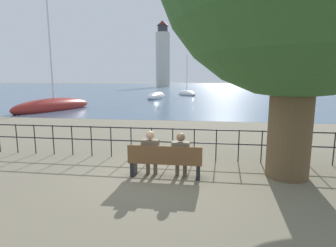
{
  "coord_description": "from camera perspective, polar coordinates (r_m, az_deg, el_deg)",
  "views": [
    {
      "loc": [
        1.01,
        -6.74,
        2.57
      ],
      "look_at": [
        0.0,
        0.5,
        1.38
      ],
      "focal_mm": 28.0,
      "sensor_mm": 36.0,
      "label": 1
    }
  ],
  "objects": [
    {
      "name": "promenade_railing",
      "position": [
        8.63,
        1.03,
        -3.34
      ],
      "size": [
        12.76,
        0.04,
        1.05
      ],
      "color": "black",
      "rests_on": "ground_plane"
    },
    {
      "name": "seated_person_left",
      "position": [
        7.15,
        -3.83,
        -6.01
      ],
      "size": [
        0.47,
        0.35,
        1.26
      ],
      "color": "brown",
      "rests_on": "ground_plane"
    },
    {
      "name": "harbor_lighthouse",
      "position": [
        120.16,
        -1.15,
        14.38
      ],
      "size": [
        6.29,
        6.29,
        28.77
      ],
      "color": "beige",
      "rests_on": "ground_plane"
    },
    {
      "name": "sailboat_2",
      "position": [
        39.15,
        -2.52,
        5.92
      ],
      "size": [
        2.36,
        7.39,
        9.57
      ],
      "rotation": [
        0.0,
        0.0,
        -0.06
      ],
      "color": "white",
      "rests_on": "ground_plane"
    },
    {
      "name": "ground_plane",
      "position": [
        7.28,
        -0.56,
        -11.43
      ],
      "size": [
        1000.0,
        1000.0,
        0.0
      ],
      "primitive_type": "plane",
      "color": "#7A705B"
    },
    {
      "name": "harbor_water",
      "position": [
        166.93,
        7.71,
        8.26
      ],
      "size": [
        600.0,
        300.0,
        0.01
      ],
      "color": "#47607A",
      "rests_on": "ground_plane"
    },
    {
      "name": "sailboat_4",
      "position": [
        48.36,
        4.1,
        6.49
      ],
      "size": [
        4.81,
        7.67,
        7.6
      ],
      "rotation": [
        0.0,
        0.0,
        0.38
      ],
      "color": "white",
      "rests_on": "ground_plane"
    },
    {
      "name": "park_bench",
      "position": [
        7.08,
        -0.64,
        -8.29
      ],
      "size": [
        1.97,
        0.45,
        0.9
      ],
      "color": "brown",
      "rests_on": "ground_plane"
    },
    {
      "name": "sailboat_0",
      "position": [
        44.83,
        24.61,
        5.44
      ],
      "size": [
        3.69,
        7.64,
        9.89
      ],
      "rotation": [
        0.0,
        0.0,
        -0.17
      ],
      "color": "black",
      "rests_on": "ground_plane"
    },
    {
      "name": "sailboat_3",
      "position": [
        53.73,
        26.19,
        5.95
      ],
      "size": [
        2.5,
        6.95,
        10.16
      ],
      "rotation": [
        0.0,
        0.0,
        0.06
      ],
      "color": "black",
      "rests_on": "ground_plane"
    },
    {
      "name": "sailboat_1",
      "position": [
        25.55,
        -23.54,
        3.5
      ],
      "size": [
        4.37,
        8.46,
        12.98
      ],
      "rotation": [
        0.0,
        0.0,
        -0.3
      ],
      "color": "maroon",
      "rests_on": "ground_plane"
    },
    {
      "name": "seated_person_right",
      "position": [
        7.04,
        2.79,
        -6.37
      ],
      "size": [
        0.47,
        0.35,
        1.22
      ],
      "color": "brown",
      "rests_on": "ground_plane"
    }
  ]
}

